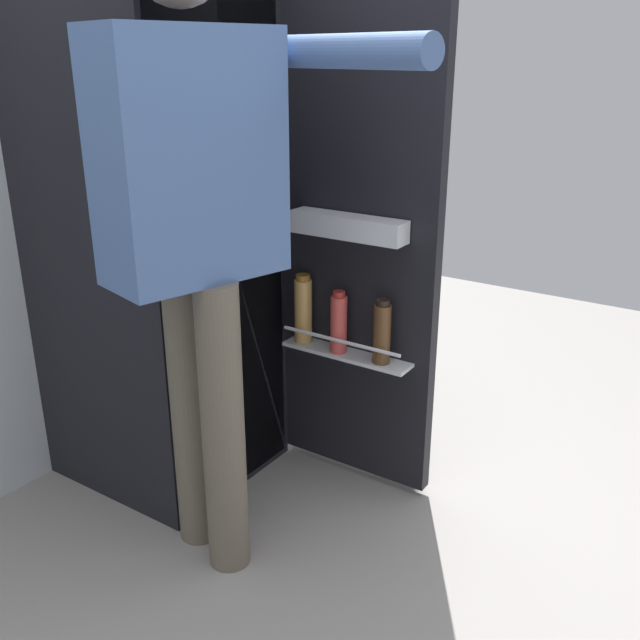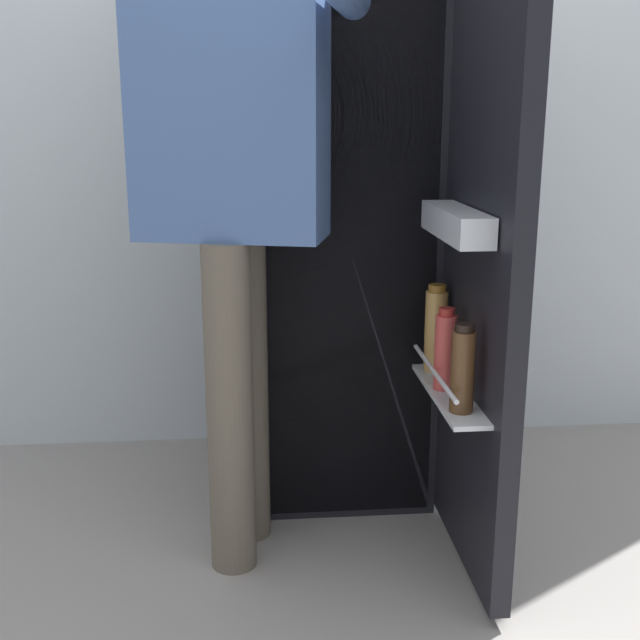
# 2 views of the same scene
# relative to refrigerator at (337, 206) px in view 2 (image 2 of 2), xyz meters

# --- Properties ---
(ground_plane) EXTENTS (5.39, 5.39, 0.00)m
(ground_plane) POSITION_rel_refrigerator_xyz_m (-0.02, -0.52, -0.90)
(ground_plane) COLOR gray
(kitchen_wall) EXTENTS (4.40, 0.10, 2.59)m
(kitchen_wall) POSITION_rel_refrigerator_xyz_m (-0.02, 0.41, 0.40)
(kitchen_wall) COLOR silver
(kitchen_wall) RESTS_ON ground_plane
(refrigerator) EXTENTS (0.63, 1.19, 1.79)m
(refrigerator) POSITION_rel_refrigerator_xyz_m (0.00, 0.00, 0.00)
(refrigerator) COLOR black
(refrigerator) RESTS_ON ground_plane
(person) EXTENTS (0.58, 0.84, 1.73)m
(person) POSITION_rel_refrigerator_xyz_m (-0.30, -0.41, 0.16)
(person) COLOR #665B4C
(person) RESTS_ON ground_plane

